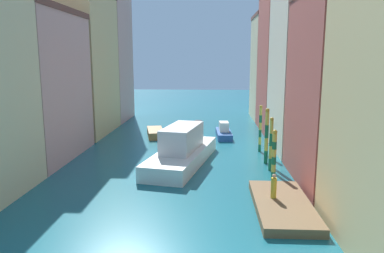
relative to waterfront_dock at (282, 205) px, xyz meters
name	(u,v)px	position (x,y,z in m)	size (l,w,h in m)	color
ground_plane	(181,147)	(-7.66, 16.27, -0.27)	(154.00, 154.00, 0.00)	#196070
building_left_2	(30,85)	(-21.18, 11.25, 6.65)	(7.89, 11.93, 13.82)	tan
building_left_3	(76,63)	(-21.18, 23.41, 8.52)	(7.89, 11.66, 17.54)	#DBB77A
building_left_4	(101,47)	(-21.18, 33.96, 10.81)	(7.89, 9.52, 22.13)	tan
building_right_1	(354,86)	(5.85, 5.55, 7.01)	(7.89, 10.42, 14.52)	#B25147
building_right_2	(315,65)	(5.85, 16.20, 8.40)	(7.89, 10.40, 17.29)	beige
building_right_3	(292,60)	(5.85, 26.77, 8.82)	(7.89, 10.26, 18.15)	#B25147
building_right_4	(278,67)	(5.85, 36.69, 7.74)	(7.89, 9.65, 15.99)	beige
waterfront_dock	(282,205)	(0.00, 0.00, 0.00)	(3.37, 7.79, 0.53)	brown
person_on_dock	(274,187)	(-0.48, 0.54, 1.00)	(0.36, 0.36, 1.57)	gold
mooring_pole_0	(274,154)	(0.39, 5.90, 1.75)	(0.38, 0.38, 3.92)	#197247
mooring_pole_1	(271,144)	(0.50, 8.20, 2.05)	(0.33, 0.33, 4.52)	#197247
mooring_pole_2	(267,136)	(0.45, 10.37, 2.28)	(0.37, 0.37, 4.99)	#197247
mooring_pole_3	(260,128)	(0.45, 14.73, 2.15)	(0.31, 0.31, 4.73)	#197247
vaporetto_white	(182,150)	(-7.02, 9.89, 0.98)	(6.08, 12.70, 3.43)	white
gondola_black	(194,127)	(-6.79, 26.95, -0.05)	(1.92, 9.55, 0.43)	black
motorboat_0	(224,132)	(-2.95, 21.67, 0.34)	(1.92, 5.48, 1.84)	#234C93
motorboat_1	(155,133)	(-11.24, 21.71, 0.16)	(2.83, 5.32, 0.85)	olive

